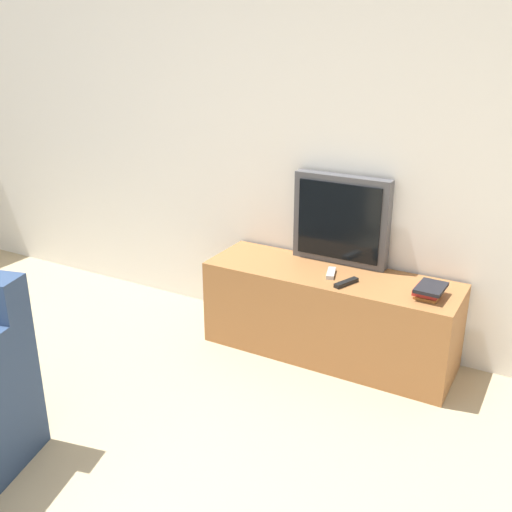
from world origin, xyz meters
The scene contains 6 objects.
wall_back centered at (0.00, 3.03, 1.30)m, with size 9.00×0.06×2.60m.
tv_stand centered at (0.86, 2.74, 0.27)m, with size 1.53×0.48×0.54m.
television centered at (0.83, 2.94, 0.82)m, with size 0.60×0.09×0.55m.
book_stack centered at (1.45, 2.70, 0.58)m, with size 0.16×0.21×0.07m.
remote_on_stand centered at (0.87, 2.72, 0.55)m, with size 0.09×0.16×0.02m.
remote_secondary centered at (1.00, 2.63, 0.55)m, with size 0.10×0.17×0.02m.
Camera 1 is at (2.08, -0.35, 1.92)m, focal length 42.00 mm.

